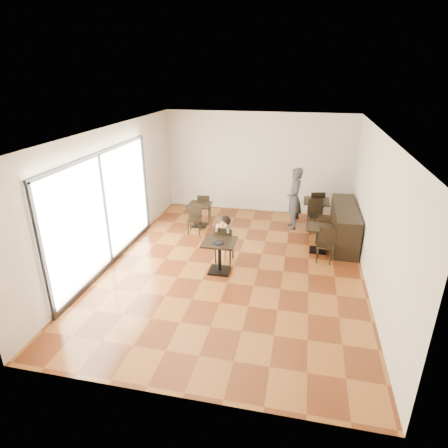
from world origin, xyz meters
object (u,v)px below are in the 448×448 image
(chair_back_b, at_px, (316,217))
(cafe_table_back, at_px, (315,213))
(child_table, at_px, (219,256))
(chair_left_b, at_px, (194,219))
(child, at_px, (224,239))
(chair_left_a, at_px, (204,207))
(chair_mid_a, at_px, (324,229))
(adult_patron, at_px, (294,199))
(cafe_table_mid, at_px, (319,239))
(chair_back_a, at_px, (316,205))
(cafe_table_left, at_px, (200,215))
(chair_mid_b, at_px, (325,246))
(child_chair, at_px, (224,243))

(chair_back_b, bearing_deg, cafe_table_back, 77.63)
(child_table, height_order, chair_left_b, chair_left_b)
(child, bearing_deg, chair_left_a, 114.88)
(child_table, xyz_separation_m, cafe_table_back, (2.20, 3.33, 0.01))
(chair_left_a, xyz_separation_m, chair_back_b, (3.40, -0.35, 0.06))
(child_table, bearing_deg, chair_mid_a, 41.55)
(chair_left_a, bearing_deg, child_table, 105.08)
(adult_patron, relative_size, cafe_table_mid, 2.67)
(cafe_table_back, height_order, chair_back_a, chair_back_a)
(child_table, bearing_deg, cafe_table_left, 114.88)
(chair_left_a, relative_size, chair_left_b, 1.00)
(child, bearing_deg, cafe_table_mid, 24.50)
(child, xyz_separation_m, cafe_table_left, (-1.20, 2.03, -0.25))
(chair_mid_a, xyz_separation_m, chair_left_b, (-3.60, -0.10, 0.01))
(cafe_table_left, distance_m, chair_back_b, 3.40)
(cafe_table_mid, distance_m, cafe_table_back, 1.75)
(cafe_table_back, relative_size, chair_left_a, 0.95)
(cafe_table_back, height_order, chair_mid_a, chair_mid_a)
(cafe_table_back, height_order, chair_left_a, chair_left_a)
(chair_mid_b, height_order, chair_back_b, chair_back_b)
(chair_back_b, bearing_deg, child_table, -140.75)
(cafe_table_back, relative_size, chair_back_a, 0.83)
(adult_patron, relative_size, chair_mid_b, 2.22)
(child, height_order, chair_left_a, child)
(chair_mid_a, height_order, chair_back_a, chair_back_a)
(cafe_table_left, height_order, chair_left_b, chair_left_b)
(child_table, distance_m, chair_back_b, 3.54)
(adult_patron, xyz_separation_m, chair_back_a, (0.65, 0.78, -0.43))
(child, height_order, cafe_table_left, child)
(child_table, xyz_separation_m, chair_left_a, (-1.20, 3.13, 0.03))
(child_table, bearing_deg, chair_left_a, 110.92)
(child_table, relative_size, chair_back_a, 0.82)
(adult_patron, xyz_separation_m, cafe_table_mid, (0.72, -1.44, -0.57))
(child_table, relative_size, chair_back_b, 0.82)
(adult_patron, height_order, chair_back_a, adult_patron)
(chair_left_a, height_order, chair_left_b, same)
(cafe_table_left, bearing_deg, chair_mid_b, -23.22)
(child_chair, distance_m, chair_back_a, 3.93)
(adult_patron, height_order, cafe_table_left, adult_patron)
(chair_mid_a, bearing_deg, chair_back_a, -75.36)
(chair_back_a, bearing_deg, chair_mid_a, 84.69)
(cafe_table_back, relative_size, chair_back_b, 0.83)
(chair_left_b, bearing_deg, child_table, -65.32)
(child_chair, bearing_deg, chair_mid_b, -168.64)
(child, height_order, chair_mid_a, child)
(chair_left_a, bearing_deg, chair_mid_a, 158.71)
(chair_back_b, bearing_deg, cafe_table_mid, -99.07)
(chair_mid_b, bearing_deg, cafe_table_back, 102.75)
(child, distance_m, cafe_table_back, 3.55)
(child_chair, distance_m, cafe_table_back, 3.54)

